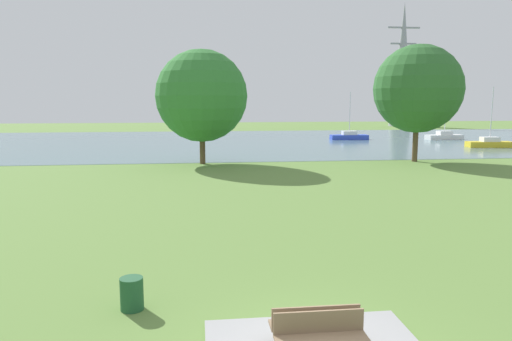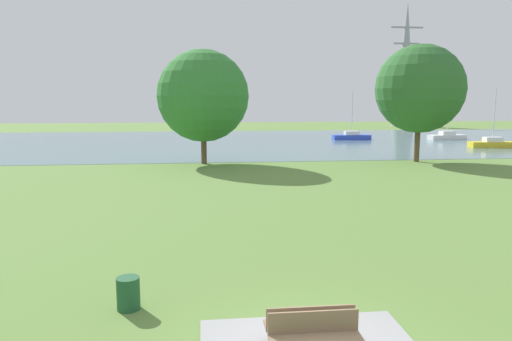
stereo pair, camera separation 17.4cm
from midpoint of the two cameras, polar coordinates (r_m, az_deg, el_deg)
name	(u,v)px [view 1 (the left image)]	position (r m, az deg, el deg)	size (l,w,h in m)	color
ground_plane	(235,178)	(31.20, -2.73, -0.95)	(160.00, 160.00, 0.00)	olive
bench_facing_water	(314,327)	(10.31, 6.40, -18.03)	(1.80, 0.48, 0.89)	#A89488
bench_facing_inland	(321,340)	(9.84, 7.16, -19.39)	(1.80, 0.48, 0.89)	#A89488
litter_bin	(132,294)	(12.37, -14.96, -13.98)	(0.56, 0.56, 0.80)	#1E512D
water_surface	(218,142)	(58.97, -4.69, 3.44)	(140.00, 40.00, 0.02)	slate
sailboat_yellow	(490,143)	(57.61, 25.96, 2.95)	(4.92, 1.96, 6.41)	yellow
sailboat_blue	(349,136)	(63.07, 10.95, 4.04)	(4.84, 1.63, 6.06)	blue
sailboat_white	(444,136)	(66.63, 21.42, 3.83)	(4.92, 1.93, 5.50)	white
tree_east_near	(202,96)	(38.30, -6.62, 8.81)	(7.24, 7.24, 9.00)	brown
tree_west_near	(418,89)	(41.63, 18.59, 9.19)	(7.16, 7.16, 9.55)	brown
electricity_pylon	(402,65)	(99.09, 16.96, 11.91)	(6.40, 4.40, 23.54)	gray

